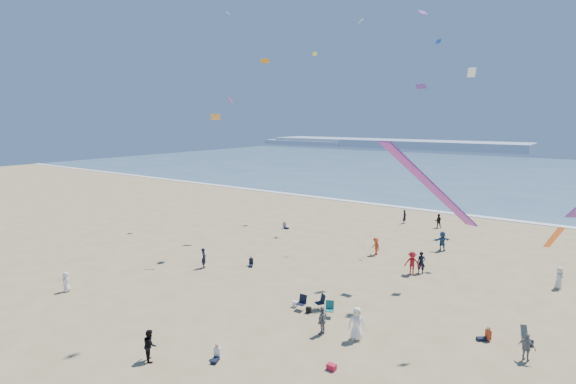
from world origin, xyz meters
The scene contains 13 objects.
ground centered at (0.00, 0.00, 0.00)m, with size 220.00×220.00×0.00m, color tan.
ocean centered at (0.00, 95.00, 0.03)m, with size 220.00×100.00×0.06m, color #476B84.
surf_line centered at (0.00, 45.00, 0.04)m, with size 220.00×1.20×0.08m, color white.
headland_far centered at (-60.00, 170.00, 1.60)m, with size 110.00×20.00×3.20m, color #7A8EA8.
headland_near centered at (-100.00, 165.00, 1.00)m, with size 40.00×14.00×2.00m, color #7A8EA8.
standing_flyers centered at (6.67, 13.56, 0.88)m, with size 35.15×46.94×1.94m.
seated_group centered at (0.57, 9.34, 0.42)m, with size 25.53×32.21×0.84m.
chair_cluster centered at (3.50, 9.04, 0.50)m, with size 2.71×1.53×1.00m.
white_tote centered at (1.94, 8.90, 0.20)m, with size 0.35×0.20×0.40m, color white.
black_backpack centered at (3.14, 8.68, 0.19)m, with size 0.30×0.22×0.38m, color black.
cooler centered at (7.67, 3.80, 0.15)m, with size 0.45×0.30×0.30m, color #B51935.
navy_bag centered at (15.30, 12.20, 0.17)m, with size 0.28×0.18×0.34m, color black.
kites_aloft centered at (9.33, 12.83, 14.89)m, with size 40.60×39.73×27.62m.
Camera 1 is at (17.88, -14.04, 12.27)m, focal length 28.00 mm.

